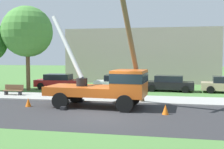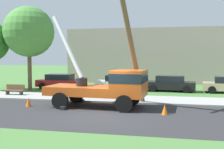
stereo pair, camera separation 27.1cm
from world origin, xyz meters
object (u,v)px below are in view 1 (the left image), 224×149
leaning_utility_pole (130,39)px  traffic_cone_ahead (165,110)px  traffic_cone_curbside (129,100)px  park_bench (13,90)px  parked_sedan_black (169,83)px  roadside_tree_far (27,32)px  parked_sedan_red (58,81)px  utility_truck (109,85)px  traffic_cone_behind (28,102)px  parked_sedan_white (118,83)px

leaning_utility_pole → traffic_cone_ahead: size_ratio=14.92×
traffic_cone_curbside → park_bench: park_bench is taller
traffic_cone_curbside → park_bench: bearing=168.1°
parked_sedan_black → park_bench: 13.38m
roadside_tree_far → parked_sedan_black: bearing=9.3°
park_bench → parked_sedan_red: bearing=73.3°
traffic_cone_ahead → park_bench: bearing=157.9°
traffic_cone_ahead → traffic_cone_curbside: same height
utility_truck → traffic_cone_ahead: (3.45, -1.44, -1.13)m
traffic_cone_behind → parked_sedan_black: 12.99m
roadside_tree_far → park_bench: bearing=-81.8°
parked_sedan_red → park_bench: bearing=-106.7°
traffic_cone_behind → parked_sedan_black: bearing=47.3°
parked_sedan_black → roadside_tree_far: 13.69m
parked_sedan_red → parked_sedan_white: bearing=-1.4°
traffic_cone_ahead → traffic_cone_curbside: 3.71m
parked_sedan_black → park_bench: parked_sedan_black is taller
utility_truck → parked_sedan_red: size_ratio=1.52×
traffic_cone_ahead → parked_sedan_red: parked_sedan_red is taller
traffic_cone_behind → parked_sedan_red: parked_sedan_red is taller
traffic_cone_ahead → traffic_cone_behind: bearing=174.7°
roadside_tree_far → traffic_cone_ahead: bearing=-33.6°
parked_sedan_black → roadside_tree_far: bearing=-170.7°
traffic_cone_ahead → utility_truck: bearing=157.3°
traffic_cone_ahead → traffic_cone_behind: size_ratio=1.00×
traffic_cone_behind → parked_sedan_black: parked_sedan_black is taller
leaning_utility_pole → traffic_cone_curbside: size_ratio=14.92×
traffic_cone_ahead → park_bench: size_ratio=0.35×
leaning_utility_pole → traffic_cone_curbside: bearing=101.7°
leaning_utility_pole → traffic_cone_behind: bearing=-169.8°
traffic_cone_behind → parked_sedan_white: parked_sedan_white is taller
traffic_cone_curbside → utility_truck: bearing=-127.2°
parked_sedan_white → leaning_utility_pole: bearing=-75.4°
traffic_cone_ahead → traffic_cone_curbside: bearing=130.1°
leaning_utility_pole → traffic_cone_curbside: leaning_utility_pole is taller
leaning_utility_pole → traffic_cone_ahead: 4.94m
leaning_utility_pole → roadside_tree_far: 12.07m
park_bench → traffic_cone_behind: bearing=-50.0°
leaning_utility_pole → traffic_cone_behind: leaning_utility_pole is taller
traffic_cone_ahead → parked_sedan_black: parked_sedan_black is taller
traffic_cone_behind → parked_sedan_white: size_ratio=0.13×
traffic_cone_curbside → parked_sedan_red: bearing=136.8°
traffic_cone_ahead → roadside_tree_far: 15.76m
traffic_cone_ahead → parked_sedan_white: 11.03m
traffic_cone_behind → parked_sedan_red: bearing=100.6°
utility_truck → roadside_tree_far: (-8.97, 6.81, 3.98)m
utility_truck → leaning_utility_pole: 3.15m
traffic_cone_ahead → park_bench: (-11.93, 4.84, 0.18)m
utility_truck → parked_sedan_white: utility_truck is taller
leaning_utility_pole → parked_sedan_white: (-2.13, 8.21, -3.55)m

